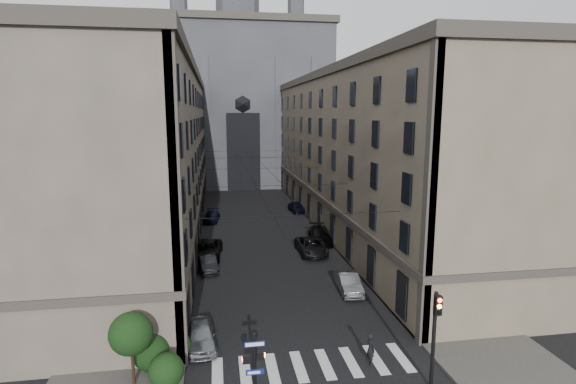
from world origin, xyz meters
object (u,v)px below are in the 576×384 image
car_left_far (211,216)px  car_right_far (297,207)px  pedestrian_signal_left (254,367)px  car_left_midnear (208,263)px  car_left_near (201,335)px  pedestrian (371,349)px  car_left_midfar (207,250)px  car_right_midnear (311,246)px  gothic_tower (239,94)px  traffic_light_right (435,329)px  car_right_midfar (320,235)px  car_right_near (349,283)px

car_left_far → car_right_far: 12.49m
pedestrian_signal_left → car_left_far: (-2.26, 38.82, -1.66)m
car_left_midnear → car_left_near: bearing=-98.8°
car_left_far → pedestrian: bearing=-68.8°
car_left_midfar → pedestrian_signal_left: bearing=-78.7°
car_left_far → car_right_midnear: (9.98, -15.51, 0.12)m
car_left_midnear → car_left_midfar: car_left_midfar is taller
gothic_tower → pedestrian_signal_left: size_ratio=14.50×
traffic_light_right → car_left_midfar: bearing=116.8°
car_right_far → pedestrian: size_ratio=2.44×
car_right_midnear → gothic_tower: bearing=94.0°
car_right_midfar → pedestrian: (-2.77, -23.98, 0.09)m
car_right_near → car_left_far: bearing=117.1°
car_left_midfar → pedestrian: size_ratio=3.27×
car_right_near → car_right_far: size_ratio=1.01×
gothic_tower → traffic_light_right: gothic_tower is taller
pedestrian_signal_left → car_right_midfar: bearing=70.6°
car_right_midnear → pedestrian: size_ratio=3.10×
car_left_midnear → car_left_far: bearing=81.7°
car_right_midnear → car_right_far: car_right_midnear is taller
car_left_near → car_left_midfar: car_left_midfar is taller
gothic_tower → car_right_midnear: bearing=-85.2°
car_left_near → pedestrian: size_ratio=2.32×
car_left_midnear → car_right_midnear: car_right_midnear is taller
pedestrian_signal_left → car_left_midnear: (-2.45, 20.05, -1.64)m
pedestrian → car_right_near: bearing=-22.3°
car_right_midfar → pedestrian: 24.14m
car_left_midnear → pedestrian: size_ratio=2.29×
car_left_far → car_right_near: (10.84, -25.49, 0.07)m
gothic_tower → car_left_midnear: gothic_tower is taller
car_left_midfar → car_right_midnear: size_ratio=1.06×
gothic_tower → pedestrian_signal_left: gothic_tower is taller
traffic_light_right → pedestrian: bearing=131.0°
car_left_far → car_right_midfar: 16.64m
car_right_midnear → car_left_far: bearing=122.0°
car_left_midfar → car_right_far: size_ratio=1.34×
car_left_midnear → car_right_midnear: 10.68m
traffic_light_right → pedestrian: 4.29m
car_right_midfar → car_right_near: bearing=-88.1°
car_right_far → car_right_midfar: bearing=-96.3°
car_left_midfar → pedestrian: pedestrian is taller
car_right_near → car_left_midnear: bearing=152.7°
gothic_tower → car_left_near: bearing=-95.3°
car_left_far → car_right_near: size_ratio=1.03×
car_left_far → pedestrian: size_ratio=2.53×
car_left_midnear → car_left_midfar: 3.60m
pedestrian_signal_left → car_left_near: pedestrian_signal_left is taller
pedestrian → gothic_tower: bearing=-9.7°
car_left_midnear → car_right_far: size_ratio=0.94×
car_right_midnear → pedestrian_signal_left: bearing=-109.1°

